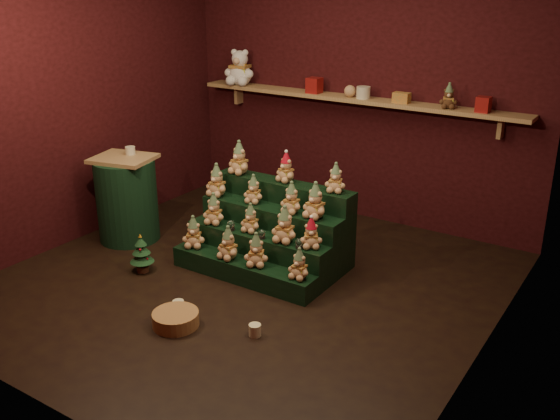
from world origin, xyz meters
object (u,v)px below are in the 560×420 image
Objects in this scene: riser_tier_front at (242,271)px; snow_globe_c at (299,243)px; side_table at (127,199)px; mug_right at (255,330)px; mini_christmas_tree at (142,253)px; white_bear at (240,63)px; brown_bear at (449,96)px; snow_globe_b at (262,234)px; snow_globe_a at (231,225)px; wicker_basket at (176,319)px; mug_left at (178,306)px.

snow_globe_c reaches higher than riser_tier_front.
side_table is 9.31× the size of mug_right.
white_bear is at bearing 102.68° from mini_christmas_tree.
side_table is at bearing -167.62° from brown_bear.
snow_globe_b is at bearing -59.98° from white_bear.
snow_globe_b is (0.34, -0.00, -0.01)m from snow_globe_a.
snow_globe_a is 1.02× the size of mug_right.
brown_bear is at bearing 59.40° from snow_globe_b.
brown_bear reaches higher than snow_globe_c.
mini_christmas_tree is (-0.85, -0.35, 0.09)m from riser_tier_front.
side_table reaches higher than mini_christmas_tree.
snow_globe_a is 0.41× the size of brown_bear.
brown_bear is at bearing 51.56° from snow_globe_a.
snow_globe_a is at bearing 104.02° from wicker_basket.
riser_tier_front is at bearing 91.45° from wicker_basket.
side_table is at bearing 159.49° from mug_right.
snow_globe_c is at bearing -131.05° from brown_bear.
white_bear is at bearing 137.60° from snow_globe_c.
white_bear is (-1.81, 1.66, 1.16)m from snow_globe_c.
mug_right is (0.61, -0.67, -0.04)m from riser_tier_front.
side_table is at bearing 146.63° from wicker_basket.
side_table is 1.66m from mug_left.
wicker_basket is at bearing -74.14° from white_bear.
snow_globe_b is 1.10m from mini_christmas_tree.
mug_left is at bearing 126.58° from wicker_basket.
mug_right is (0.13, -0.83, -0.36)m from snow_globe_c.
mini_christmas_tree is (0.64, -0.47, -0.24)m from side_table.
mug_right is at bearing 3.33° from mug_left.
riser_tier_front is 0.72m from mug_left.
snow_globe_b is 2.48m from white_bear.
side_table is 2.34× the size of mini_christmas_tree.
wicker_basket is at bearing -94.13° from snow_globe_b.
brown_bear reaches higher than riser_tier_front.
mug_left is 0.71m from mug_right.
snow_globe_a reaches higher than mini_christmas_tree.
mini_christmas_tree is at bearing 167.79° from mug_right.
snow_globe_a reaches higher than wicker_basket.
white_bear is (-1.34, 1.82, 1.48)m from riser_tier_front.
white_bear is at bearing 128.05° from mug_right.
mug_right is at bearing -47.80° from riser_tier_front.
white_bear reaches higher than snow_globe_a.
mug_left is at bearing -25.56° from mini_christmas_tree.
mug_right is 3.50m from white_bear.
riser_tier_front is at bearing -121.39° from snow_globe_b.
snow_globe_a is 1.08× the size of snow_globe_c.
snow_globe_b reaches higher than riser_tier_front.
side_table reaches higher than snow_globe_c.
mug_left is at bearing -103.13° from snow_globe_b.
mini_christmas_tree is 0.74× the size of white_bear.
wicker_basket is (0.26, -1.04, -0.35)m from snow_globe_a.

